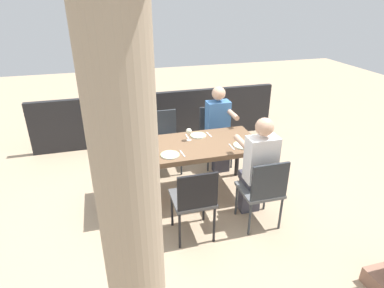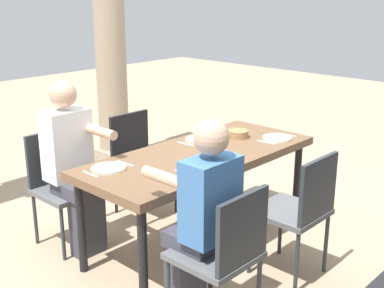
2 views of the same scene
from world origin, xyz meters
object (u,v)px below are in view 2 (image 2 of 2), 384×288
Objects in this scene: dining_table at (200,161)px; plate_3 at (277,138)px; plate_0 at (109,168)px; bread_basket at (238,134)px; plate_1 at (200,166)px; plate_2 at (199,139)px; wine_glass_1 at (205,143)px; chair_mid_south at (300,207)px; chair_west_north at (61,180)px; stone_column_centre at (110,44)px; chair_mid_north at (139,155)px; diner_man_white at (201,216)px; diner_woman_green at (73,162)px; chair_west_south at (225,250)px.

dining_table is 0.74m from plate_3.
bread_basket is (1.21, -0.16, 0.02)m from plate_0.
plate_2 is at bearing 43.41° from plate_1.
wine_glass_1 is at bearing -132.44° from plate_2.
chair_mid_south is 0.80m from wine_glass_1.
stone_column_centre is (1.52, 1.26, 0.84)m from chair_west_north.
plate_3 is (0.79, -0.09, -0.11)m from wine_glass_1.
plate_1 is 0.95× the size of plate_2.
diner_man_white is at bearing -118.63° from chair_mid_north.
diner_woman_green is at bearing -136.44° from stone_column_centre.
chair_mid_south is at bearing -115.47° from bread_basket.
chair_west_north is 2.15m from stone_column_centre.
wine_glass_1 is (0.60, 0.52, 0.20)m from diner_man_white.
plate_2 is at bearing 1.02° from plate_0.
chair_west_south is 1.48m from diner_woman_green.
diner_man_white is at bearing -150.34° from bread_basket.
chair_west_north is 1.46m from bread_basket.
stone_column_centre is 2.44m from wine_glass_1.
stone_column_centre reaches higher than plate_3.
plate_1 is at bearing 120.61° from chair_mid_south.
plate_0 is 0.63m from plate_1.
bread_basket is (-0.19, 0.26, 0.02)m from plate_3.
bread_basket is (1.21, -0.78, 0.28)m from chair_west_north.
wine_glass_1 reaches higher than bread_basket.
chair_west_north is 3.90× the size of plate_2.
wine_glass_1 is at bearing -29.08° from plate_0.
chair_mid_north is 3.65× the size of plate_3.
chair_west_north is 0.66m from plate_0.
plate_1 is 0.89× the size of plate_3.
plate_1 is 0.95m from plate_3.
plate_2 is at bearing 48.55° from chair_west_south.
wine_glass_1 is at bearing -57.70° from chair_west_north.
chair_west_north reaches higher than plate_0.
chair_west_north is 1.48m from diner_man_white.
diner_woman_green is 0.48× the size of stone_column_centre.
chair_mid_south is 0.69× the size of diner_woman_green.
plate_2 is (0.92, -0.42, 0.07)m from diner_woman_green.
plate_0 is at bearing 127.86° from chair_mid_south.
chair_west_south is at bearing -117.57° from stone_column_centre.
chair_mid_south is 3.99× the size of plate_2.
wine_glass_1 is (-0.09, -0.13, 0.19)m from dining_table.
wine_glass_1 reaches higher than plate_0.
dining_table is 0.84m from chair_mid_north.
stone_column_centre reaches higher than wine_glass_1.
wine_glass_1 reaches higher than chair_mid_south.
dining_table is at bearing 42.83° from diner_man_white.
plate_0 is at bearing 150.92° from wine_glass_1.
chair_west_north is 1.13m from plate_2.
chair_west_south is 0.98m from wine_glass_1.
plate_2 is at bearing 47.56° from wine_glass_1.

